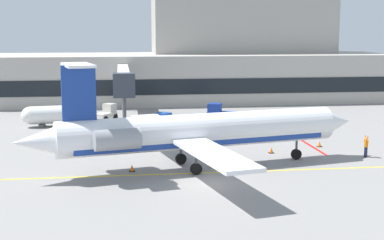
# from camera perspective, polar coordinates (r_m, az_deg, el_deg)

# --- Properties ---
(ground) EXTENTS (120.00, 120.00, 0.11)m
(ground) POSITION_cam_1_polar(r_m,az_deg,el_deg) (41.55, 1.88, -6.49)
(ground) COLOR gray
(terminal_building) EXTENTS (61.68, 16.70, 19.92)m
(terminal_building) POSITION_cam_1_polar(r_m,az_deg,el_deg) (89.57, 1.78, 6.75)
(terminal_building) COLOR #ADA89E
(terminal_building) RESTS_ON ground
(jet_bridge_west) EXTENTS (2.40, 18.78, 6.44)m
(jet_bridge_west) POSITION_cam_1_polar(r_m,az_deg,el_deg) (69.60, -7.02, 4.12)
(jet_bridge_west) COLOR silver
(jet_bridge_west) RESTS_ON ground
(regional_jet) EXTENTS (28.75, 23.54, 8.71)m
(regional_jet) POSITION_cam_1_polar(r_m,az_deg,el_deg) (45.00, 0.36, -1.18)
(regional_jet) COLOR white
(regional_jet) RESTS_ON ground
(baggage_tug) EXTENTS (3.02, 3.23, 1.98)m
(baggage_tug) POSITION_cam_1_polar(r_m,az_deg,el_deg) (70.39, -8.67, 0.73)
(baggage_tug) COLOR silver
(baggage_tug) RESTS_ON ground
(pushback_tractor) EXTENTS (4.34, 3.05, 2.03)m
(pushback_tractor) POSITION_cam_1_polar(r_m,az_deg,el_deg) (69.83, 2.92, 0.80)
(pushback_tractor) COLOR #19389E
(pushback_tractor) RESTS_ON ground
(belt_loader) EXTENTS (3.41, 3.47, 2.16)m
(belt_loader) POSITION_cam_1_polar(r_m,az_deg,el_deg) (60.95, -3.27, -0.42)
(belt_loader) COLOR #1E4CB2
(belt_loader) RESTS_ON ground
(fuel_tank) EXTENTS (8.33, 2.96, 2.42)m
(fuel_tank) POSITION_cam_1_polar(r_m,az_deg,el_deg) (66.87, -13.48, 0.54)
(fuel_tank) COLOR white
(fuel_tank) RESTS_ON ground
(marshaller) EXTENTS (0.34, 0.83, 1.96)m
(marshaller) POSITION_cam_1_polar(r_m,az_deg,el_deg) (51.74, 17.34, -2.56)
(marshaller) COLOR #191E33
(marshaller) RESTS_ON ground
(safety_cone_alpha) EXTENTS (0.47, 0.47, 0.55)m
(safety_cone_alpha) POSITION_cam_1_polar(r_m,az_deg,el_deg) (55.25, 12.88, -2.42)
(safety_cone_alpha) COLOR orange
(safety_cone_alpha) RESTS_ON ground
(safety_cone_bravo) EXTENTS (0.47, 0.47, 0.55)m
(safety_cone_bravo) POSITION_cam_1_polar(r_m,az_deg,el_deg) (44.96, -6.15, -4.92)
(safety_cone_bravo) COLOR orange
(safety_cone_bravo) RESTS_ON ground
(safety_cone_charlie) EXTENTS (0.47, 0.47, 0.55)m
(safety_cone_charlie) POSITION_cam_1_polar(r_m,az_deg,el_deg) (51.67, 8.10, -3.09)
(safety_cone_charlie) COLOR orange
(safety_cone_charlie) RESTS_ON ground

